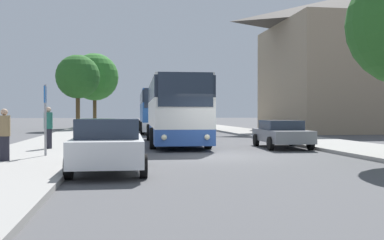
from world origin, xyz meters
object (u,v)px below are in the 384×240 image
at_px(pedestrian_waiting_far, 4,135).
at_px(tree_left_near, 78,77).
at_px(parked_car_left_curb, 109,144).
at_px(bus_front, 175,110).
at_px(bus_stop_sign, 45,112).
at_px(tree_left_far, 95,77).
at_px(bus_middle, 155,111).
at_px(pedestrian_waiting_near, 48,128).
at_px(parked_car_right_near, 281,133).

distance_m(pedestrian_waiting_far, tree_left_near, 29.78).
bearing_deg(tree_left_near, parked_car_left_curb, -82.99).
height_order(bus_front, pedestrian_waiting_far, bus_front).
bearing_deg(bus_stop_sign, tree_left_near, 93.16).
distance_m(parked_car_left_curb, tree_left_far, 39.10).
height_order(bus_middle, bus_stop_sign, bus_middle).
bearing_deg(bus_front, tree_left_far, 103.92).
bearing_deg(tree_left_near, pedestrian_waiting_near, -87.40).
height_order(parked_car_right_near, tree_left_near, tree_left_near).
distance_m(bus_middle, bus_stop_sign, 22.71).
bearing_deg(tree_left_near, bus_middle, -39.13).
height_order(bus_stop_sign, pedestrian_waiting_near, bus_stop_sign).
bearing_deg(tree_left_near, bus_stop_sign, -86.84).
distance_m(bus_front, bus_stop_sign, 9.24).
relative_size(parked_car_right_near, tree_left_far, 0.54).
height_order(parked_car_right_near, bus_stop_sign, bus_stop_sign).
xyz_separation_m(parked_car_left_curb, tree_left_near, (-3.88, 31.51, 4.39)).
distance_m(bus_front, parked_car_right_near, 5.98).
relative_size(bus_middle, parked_car_left_curb, 2.51).
relative_size(bus_front, pedestrian_waiting_far, 6.73).
relative_size(bus_middle, pedestrian_waiting_near, 6.49).
distance_m(parked_car_left_curb, pedestrian_waiting_near, 7.53).
xyz_separation_m(bus_middle, pedestrian_waiting_far, (-6.48, -23.75, -0.90)).
height_order(pedestrian_waiting_near, tree_left_far, tree_left_far).
bearing_deg(bus_stop_sign, parked_car_right_near, 21.13).
xyz_separation_m(bus_middle, parked_car_left_curb, (-3.16, -25.79, -1.10)).
bearing_deg(tree_left_far, pedestrian_waiting_near, -90.08).
relative_size(bus_stop_sign, pedestrian_waiting_near, 1.42).
relative_size(bus_front, tree_left_far, 1.35).
distance_m(bus_front, parked_car_left_curb, 11.65).
xyz_separation_m(pedestrian_waiting_near, tree_left_near, (-1.12, 24.51, 4.12)).
bearing_deg(tree_left_far, parked_car_right_near, -70.98).
relative_size(pedestrian_waiting_near, tree_left_far, 0.22).
distance_m(parked_car_right_near, pedestrian_waiting_far, 12.64).
bearing_deg(bus_middle, bus_front, -88.71).
xyz_separation_m(pedestrian_waiting_near, pedestrian_waiting_far, (-0.56, -4.97, -0.07)).
xyz_separation_m(bus_stop_sign, pedestrian_waiting_near, (-0.42, 3.24, -0.67)).
height_order(bus_middle, tree_left_near, tree_left_near).
relative_size(bus_stop_sign, tree_left_far, 0.31).
xyz_separation_m(bus_middle, tree_left_far, (-5.88, 12.90, 3.87)).
relative_size(bus_middle, tree_left_near, 1.62).
bearing_deg(pedestrian_waiting_far, parked_car_right_near, 99.34).
xyz_separation_m(bus_middle, tree_left_near, (-7.04, 5.73, 3.29)).
bearing_deg(pedestrian_waiting_near, parked_car_right_near, -52.00).
xyz_separation_m(parked_car_left_curb, pedestrian_waiting_far, (-3.32, 2.03, 0.20)).
bearing_deg(pedestrian_waiting_far, tree_left_near, 163.57).
bearing_deg(bus_stop_sign, bus_front, 53.26).
relative_size(parked_car_right_near, pedestrian_waiting_far, 2.69).
distance_m(parked_car_right_near, tree_left_near, 26.93).
distance_m(pedestrian_waiting_far, tree_left_far, 36.97).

